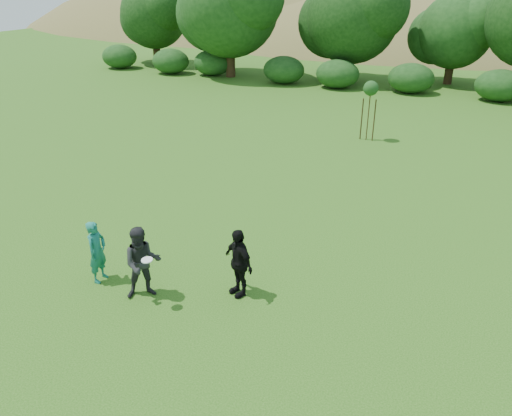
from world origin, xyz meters
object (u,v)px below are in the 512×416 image
(player_black, at_px, (238,262))
(sapling, at_px, (371,90))
(player_grey, at_px, (142,263))
(player_teal, at_px, (97,252))

(player_black, distance_m, sapling, 14.34)
(player_grey, height_order, player_black, player_grey)
(player_grey, bearing_deg, player_black, -12.07)
(player_black, xyz_separation_m, sapling, (-0.04, 14.26, 1.52))
(player_teal, relative_size, player_grey, 0.90)
(player_teal, xyz_separation_m, player_black, (3.58, 0.93, 0.05))
(player_grey, distance_m, player_black, 2.33)
(player_black, relative_size, sapling, 0.63)
(player_black, bearing_deg, player_grey, -123.78)
(player_grey, relative_size, sapling, 0.66)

